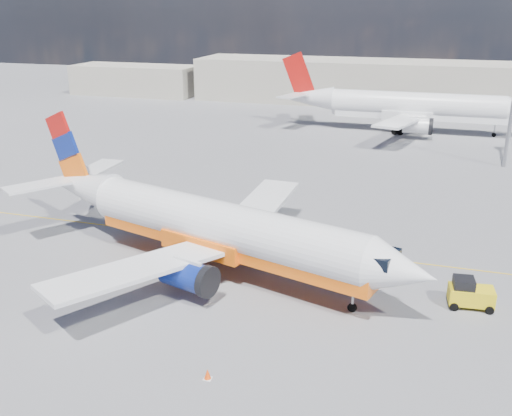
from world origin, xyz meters
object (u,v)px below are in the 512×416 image
(second_jet, at_px, (408,107))
(traffic_cone, at_px, (208,374))
(main_jet, at_px, (211,226))
(gse_tug, at_px, (470,293))

(second_jet, xyz_separation_m, traffic_cone, (-6.43, -64.69, -3.49))
(main_jet, bearing_deg, second_jet, 94.90)
(gse_tug, relative_size, traffic_cone, 4.91)
(main_jet, relative_size, traffic_cone, 57.03)
(gse_tug, bearing_deg, second_jet, 91.66)
(second_jet, bearing_deg, traffic_cone, -95.67)
(gse_tug, bearing_deg, main_jet, 173.33)
(main_jet, relative_size, second_jet, 0.89)
(traffic_cone, bearing_deg, gse_tug, 41.96)
(main_jet, relative_size, gse_tug, 11.62)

